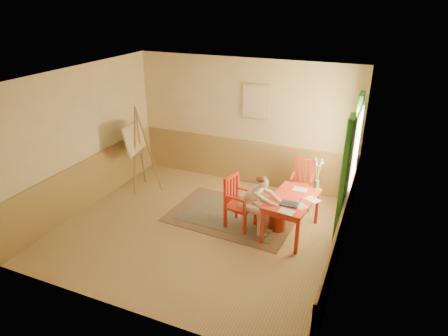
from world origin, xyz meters
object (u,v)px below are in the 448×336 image
at_px(laptop, 293,203).
at_px(chair_left, 238,202).
at_px(figure, 255,201).
at_px(easel, 136,141).
at_px(table, 292,202).
at_px(chair_back, 302,183).

bearing_deg(laptop, chair_left, 174.21).
bearing_deg(figure, easel, 167.37).
xyz_separation_m(figure, easel, (-2.89, 0.65, 0.49)).
bearing_deg(easel, figure, -12.63).
bearing_deg(chair_left, easel, 167.02).
relative_size(chair_left, laptop, 2.79).
height_order(figure, easel, easel).
xyz_separation_m(table, chair_left, (-0.95, -0.14, -0.12)).
bearing_deg(chair_back, chair_left, -125.09).
height_order(chair_back, easel, easel).
bearing_deg(table, chair_left, -171.57).
bearing_deg(laptop, chair_back, 95.57).
height_order(chair_back, laptop, chair_back).
xyz_separation_m(chair_left, figure, (0.33, -0.06, 0.12)).
bearing_deg(figure, chair_back, 67.14).
height_order(figure, laptop, figure).
xyz_separation_m(chair_back, easel, (-3.45, -0.68, 0.64)).
distance_m(table, chair_left, 0.97).
bearing_deg(table, laptop, -74.30).
relative_size(table, laptop, 3.50).
relative_size(chair_back, easel, 0.51).
relative_size(table, chair_back, 1.32).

